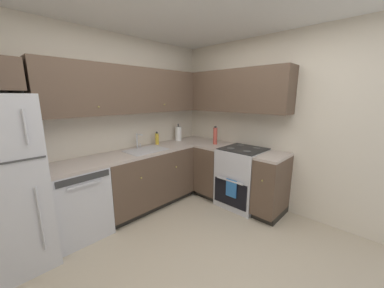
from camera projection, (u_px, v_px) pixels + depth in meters
ground_plane at (203, 270)px, 2.15m from camera, size 3.43×3.56×0.02m
wall_back at (108, 126)px, 3.09m from camera, size 3.53×0.05×2.53m
wall_right at (283, 126)px, 3.10m from camera, size 0.05×3.66×2.53m
dishwasher at (78, 202)px, 2.62m from camera, size 0.60×0.63×0.86m
lower_cabinets_back at (148, 179)px, 3.34m from camera, size 1.42×0.62×0.86m
countertop_back at (146, 151)px, 3.24m from camera, size 2.63×0.60×0.03m
lower_cabinets_right at (236, 177)px, 3.42m from camera, size 0.62×1.38×0.86m
countertop_right at (238, 149)px, 3.32m from camera, size 0.60×1.38×0.03m
oven_range at (242, 177)px, 3.36m from camera, size 0.68×0.62×1.05m
upper_cabinets_back at (128, 91)px, 3.03m from camera, size 2.31×0.34×0.64m
upper_cabinets_right at (229, 91)px, 3.42m from camera, size 0.32×1.93×0.64m
sink at (146, 153)px, 3.20m from camera, size 0.57×0.40×0.10m
faucet at (138, 139)px, 3.31m from camera, size 0.07×0.16×0.23m
soap_bottle at (157, 139)px, 3.58m from camera, size 0.06×0.06×0.21m
paper_towel_roll at (178, 134)px, 3.88m from camera, size 0.11×0.11×0.31m
oil_bottle at (215, 136)px, 3.58m from camera, size 0.07×0.07×0.30m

